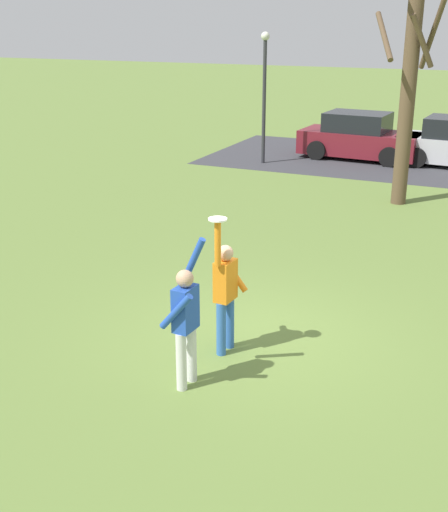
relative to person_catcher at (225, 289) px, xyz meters
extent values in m
plane|color=olive|center=(0.27, 0.58, -0.98)|extent=(120.00, 120.00, 0.00)
cylinder|color=#3366B7|center=(0.01, 0.13, -0.57)|extent=(0.14, 0.14, 0.82)
cylinder|color=#3366B7|center=(-0.01, -0.13, -0.57)|extent=(0.14, 0.14, 0.82)
cube|color=orange|center=(0.00, 0.00, 0.14)|extent=(0.24, 0.37, 0.60)
sphere|color=tan|center=(0.00, 0.00, 0.55)|extent=(0.23, 0.23, 0.23)
cylinder|color=orange|center=(0.01, 0.22, 0.19)|extent=(0.49, 0.12, 0.57)
cylinder|color=orange|center=(-0.01, -0.22, 0.77)|extent=(0.09, 0.09, 0.66)
cylinder|color=silver|center=(-0.08, -1.23, -0.57)|extent=(0.14, 0.14, 0.82)
cylinder|color=silver|center=(-0.06, -0.97, -0.57)|extent=(0.14, 0.14, 0.82)
cube|color=#234CB2|center=(-0.07, -1.10, 0.14)|extent=(0.24, 0.37, 0.60)
sphere|color=tan|center=(-0.07, -1.10, 0.55)|extent=(0.23, 0.23, 0.23)
cylinder|color=#234CB2|center=(-0.09, -1.33, 0.19)|extent=(0.49, 0.12, 0.57)
cylinder|color=#234CB2|center=(-0.06, -0.88, 0.74)|extent=(0.36, 0.11, 0.64)
cylinder|color=white|center=(-0.01, -0.22, 1.11)|extent=(0.26, 0.26, 0.02)
cube|color=maroon|center=(-1.57, 15.06, -0.43)|extent=(4.21, 2.06, 0.80)
cube|color=black|center=(-1.72, 15.07, 0.29)|extent=(2.20, 1.77, 0.64)
cylinder|color=black|center=(-0.24, 15.89, -0.65)|extent=(0.67, 0.26, 0.66)
cylinder|color=black|center=(-0.35, 14.07, -0.65)|extent=(0.67, 0.26, 0.66)
cylinder|color=black|center=(-2.78, 16.05, -0.65)|extent=(0.67, 0.26, 0.66)
cylinder|color=black|center=(-2.89, 14.23, -0.65)|extent=(0.67, 0.26, 0.66)
cylinder|color=black|center=(0.61, 16.14, -0.65)|extent=(0.67, 0.26, 0.66)
cylinder|color=black|center=(0.49, 14.32, -0.65)|extent=(0.67, 0.26, 0.66)
cylinder|color=brown|center=(0.79, 9.53, 2.18)|extent=(0.39, 0.39, 6.32)
cylinder|color=brown|center=(1.25, 9.83, 3.46)|extent=(0.78, 1.08, 2.03)
cylinder|color=brown|center=(1.05, 9.30, 3.16)|extent=(0.64, 0.70, 1.29)
cylinder|color=brown|center=(0.15, 9.21, 3.26)|extent=(0.80, 1.42, 1.17)
cylinder|color=#2D2D33|center=(-4.39, 12.95, 1.02)|extent=(0.12, 0.12, 4.00)
sphere|color=silver|center=(-4.39, 12.95, 3.14)|extent=(0.28, 0.28, 0.28)
camera|label=1|loc=(3.59, -8.03, 3.66)|focal=46.55mm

